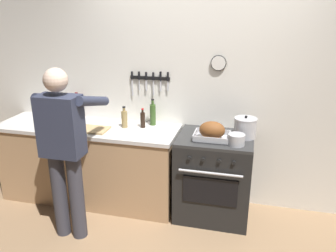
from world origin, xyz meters
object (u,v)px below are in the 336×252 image
object	(u,v)px
saucepan	(236,140)
bottle_wine_red	(78,107)
stock_pot	(245,128)
bottle_dish_soap	(79,116)
roasting_pan	(212,131)
cutting_board	(91,129)
bottle_soy_sauce	(143,120)
bottle_vinegar	(124,119)
person_cook	(64,145)
stove	(214,177)
bottle_olive_oil	(153,114)

from	to	relation	value
saucepan	bottle_wine_red	xyz separation A→B (m)	(-1.87, 0.41, 0.08)
stock_pot	bottle_dish_soap	bearing A→B (deg)	-179.54
roasting_pan	cutting_board	size ratio (longest dim) A/B	0.98
bottle_soy_sauce	bottle_vinegar	size ratio (longest dim) A/B	0.91
person_cook	bottle_dish_soap	xyz separation A→B (m)	(-0.23, 0.72, 0.04)
stove	person_cook	world-z (taller)	person_cook
bottle_wine_red	bottle_dish_soap	world-z (taller)	bottle_wine_red
person_cook	cutting_board	world-z (taller)	person_cook
cutting_board	bottle_olive_oil	size ratio (longest dim) A/B	1.21
roasting_pan	saucepan	world-z (taller)	roasting_pan
saucepan	bottle_vinegar	bearing A→B (deg)	169.66
cutting_board	bottle_dish_soap	world-z (taller)	bottle_dish_soap
person_cook	bottle_dish_soap	distance (m)	0.76
person_cook	stock_pot	bearing A→B (deg)	-74.42
person_cook	bottle_wine_red	world-z (taller)	person_cook
roasting_pan	bottle_wine_red	bearing A→B (deg)	168.87
saucepan	bottle_vinegar	size ratio (longest dim) A/B	0.68
roasting_pan	stock_pot	xyz separation A→B (m)	(0.31, 0.15, 0.02)
stove	roasting_pan	xyz separation A→B (m)	(-0.03, -0.08, 0.53)
stove	bottle_vinegar	size ratio (longest dim) A/B	3.81
stove	stock_pot	distance (m)	0.62
bottle_olive_oil	bottle_soy_sauce	size ratio (longest dim) A/B	1.38
roasting_pan	bottle_olive_oil	xyz separation A→B (m)	(-0.69, 0.29, 0.04)
cutting_board	bottle_olive_oil	distance (m)	0.68
stock_pot	bottle_olive_oil	distance (m)	1.02
bottle_olive_oil	bottle_wine_red	distance (m)	0.93
roasting_pan	cutting_board	world-z (taller)	roasting_pan
saucepan	bottle_dish_soap	size ratio (longest dim) A/B	0.76
bottle_olive_oil	bottle_vinegar	xyz separation A→B (m)	(-0.28, -0.16, -0.03)
cutting_board	bottle_vinegar	world-z (taller)	bottle_vinegar
roasting_pan	bottle_soy_sauce	bearing A→B (deg)	166.91
stove	bottle_soy_sauce	xyz separation A→B (m)	(-0.80, 0.10, 0.54)
stove	bottle_vinegar	bearing A→B (deg)	177.00
stove	stock_pot	size ratio (longest dim) A/B	3.95
cutting_board	bottle_wine_red	size ratio (longest dim) A/B	1.17
stock_pot	stove	bearing A→B (deg)	-166.92
bottle_wine_red	saucepan	bearing A→B (deg)	-12.29
roasting_pan	stove	bearing A→B (deg)	70.23
bottle_vinegar	bottle_olive_oil	bearing A→B (deg)	29.49
stove	bottle_soy_sauce	bearing A→B (deg)	173.01
bottle_olive_oil	bottle_vinegar	size ratio (longest dim) A/B	1.26
person_cook	saucepan	xyz separation A→B (m)	(1.52, 0.50, 0.00)
bottle_olive_oil	bottle_soy_sauce	bearing A→B (deg)	-126.73
bottle_soy_sauce	bottle_vinegar	world-z (taller)	bottle_vinegar
stove	saucepan	bearing A→B (deg)	-38.32
bottle_vinegar	bottle_dish_soap	bearing A→B (deg)	-179.91
cutting_board	bottle_soy_sauce	size ratio (longest dim) A/B	1.67
saucepan	bottle_soy_sauce	size ratio (longest dim) A/B	0.75
stove	bottle_dish_soap	world-z (taller)	bottle_dish_soap
stove	bottle_wine_red	world-z (taller)	bottle_wine_red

